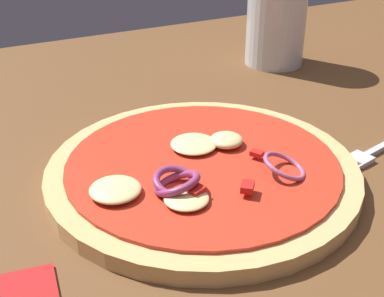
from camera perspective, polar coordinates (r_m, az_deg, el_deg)
The scene contains 4 objects.
dining_table at distance 0.46m, azimuth -3.32°, elevation -5.79°, with size 1.32×0.84×0.04m.
pizza at distance 0.45m, azimuth 1.02°, elevation -2.41°, with size 0.26×0.26×0.03m.
fork at distance 0.53m, azimuth 19.14°, elevation 0.14°, with size 0.17×0.05×0.01m.
beer_glass at distance 0.71m, azimuth 8.76°, elevation 13.26°, with size 0.07×0.07×0.13m.
Camera 1 is at (-0.14, -0.35, 0.28)m, focal length 51.39 mm.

